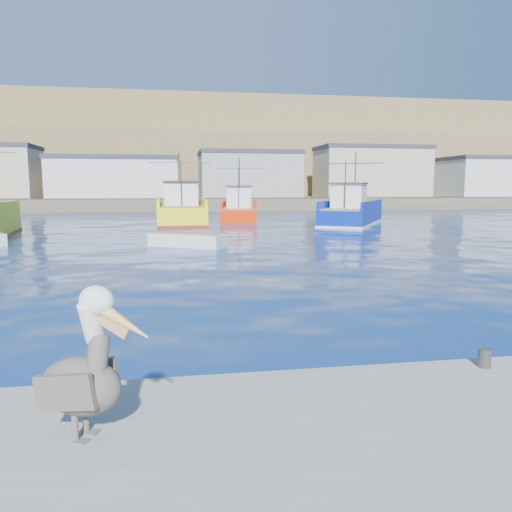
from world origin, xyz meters
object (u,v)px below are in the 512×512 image
at_px(skiff_mid, 188,241).
at_px(skiff_far, 354,216).
at_px(trawler_yellow_b, 181,211).
at_px(trawler_blue, 351,213).
at_px(boat_orange, 239,209).
at_px(pelican, 84,374).

distance_m(skiff_mid, skiff_far, 28.55).
xyz_separation_m(trawler_yellow_b, skiff_far, (18.13, 3.48, -0.82)).
xyz_separation_m(trawler_blue, skiff_mid, (-14.90, -14.21, -0.72)).
bearing_deg(trawler_yellow_b, boat_orange, 25.17).
height_order(trawler_blue, pelican, trawler_blue).
bearing_deg(trawler_blue, pelican, -114.52).
relative_size(trawler_yellow_b, boat_orange, 1.32).
bearing_deg(pelican, trawler_blue, 65.48).
height_order(boat_orange, pelican, boat_orange).
bearing_deg(trawler_blue, skiff_far, 68.04).
bearing_deg(trawler_blue, skiff_mid, -136.35).
distance_m(trawler_yellow_b, pelican, 41.15).
height_order(trawler_yellow_b, skiff_far, trawler_yellow_b).
relative_size(trawler_blue, skiff_far, 2.85).
xyz_separation_m(trawler_yellow_b, pelican, (-1.80, -41.11, 0.17)).
bearing_deg(skiff_mid, pelican, -94.68).
xyz_separation_m(trawler_blue, boat_orange, (-9.09, 7.16, 0.04)).
bearing_deg(skiff_far, skiff_mid, -129.29).
xyz_separation_m(trawler_blue, pelican, (-16.74, -36.71, 0.24)).
bearing_deg(trawler_yellow_b, skiff_mid, -89.85).
bearing_deg(trawler_yellow_b, trawler_blue, -16.41).
height_order(trawler_blue, skiff_far, trawler_blue).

